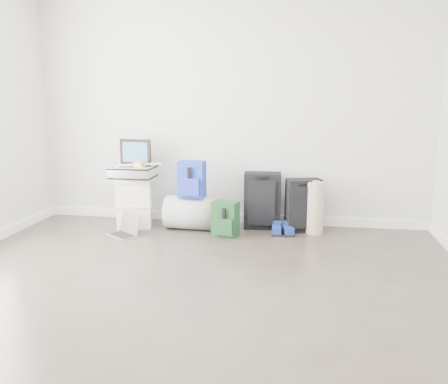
% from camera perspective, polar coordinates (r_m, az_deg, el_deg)
% --- Properties ---
extents(ground, '(5.00, 5.00, 0.00)m').
position_cam_1_polar(ground, '(3.32, -5.98, -14.66)').
color(ground, '#352F27').
rests_on(ground, ground).
extents(room_envelope, '(4.52, 5.02, 2.71)m').
position_cam_1_polar(room_envelope, '(3.01, -6.59, 16.37)').
color(room_envelope, silver).
rests_on(room_envelope, ground).
extents(boxes_stack, '(0.46, 0.41, 0.56)m').
position_cam_1_polar(boxes_stack, '(5.45, -10.75, -1.22)').
color(boxes_stack, silver).
rests_on(boxes_stack, ground).
extents(briefcase, '(0.47, 0.35, 0.14)m').
position_cam_1_polar(briefcase, '(5.39, -10.89, 2.37)').
color(briefcase, '#B2B2B7').
rests_on(briefcase, boxes_stack).
extents(painting, '(0.38, 0.10, 0.29)m').
position_cam_1_polar(painting, '(5.45, -10.62, 4.75)').
color(painting, black).
rests_on(painting, briefcase).
extents(drone, '(0.48, 0.48, 0.05)m').
position_cam_1_polar(drone, '(5.33, -10.19, 3.29)').
color(drone, gold).
rests_on(drone, briefcase).
extents(duffel_bag, '(0.61, 0.39, 0.37)m').
position_cam_1_polar(duffel_bag, '(5.28, -3.78, -2.53)').
color(duffel_bag, '#96989E').
rests_on(duffel_bag, ground).
extents(blue_backpack, '(0.30, 0.23, 0.40)m').
position_cam_1_polar(blue_backpack, '(5.18, -3.91, 1.45)').
color(blue_backpack, '#192DA3').
rests_on(blue_backpack, duffel_bag).
extents(large_suitcase, '(0.42, 0.29, 0.63)m').
position_cam_1_polar(large_suitcase, '(5.31, 4.62, -1.04)').
color(large_suitcase, black).
rests_on(large_suitcase, ground).
extents(green_backpack, '(0.30, 0.25, 0.37)m').
position_cam_1_polar(green_backpack, '(5.01, 0.15, -3.33)').
color(green_backpack, '#133417').
rests_on(green_backpack, ground).
extents(carry_on, '(0.41, 0.33, 0.58)m').
position_cam_1_polar(carry_on, '(5.24, 9.54, -1.60)').
color(carry_on, black).
rests_on(carry_on, ground).
extents(shoes, '(0.26, 0.28, 0.09)m').
position_cam_1_polar(shoes, '(5.16, 7.00, -4.54)').
color(shoes, black).
rests_on(shoes, ground).
extents(rolled_rug, '(0.19, 0.19, 0.57)m').
position_cam_1_polar(rolled_rug, '(5.17, 10.90, -1.88)').
color(rolled_rug, tan).
rests_on(rolled_rug, ground).
extents(laptop, '(0.39, 0.37, 0.23)m').
position_cam_1_polar(laptop, '(5.17, -11.80, -4.54)').
color(laptop, '#BDBDC1').
rests_on(laptop, ground).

